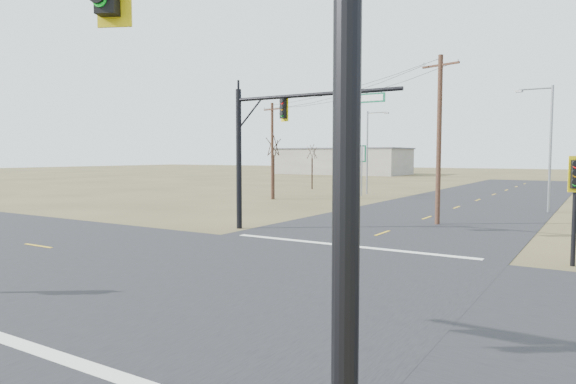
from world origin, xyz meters
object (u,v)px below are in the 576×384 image
at_px(pedestal_signal_ne, 575,185).
at_px(streetlight_c, 369,148).
at_px(bare_tree_a, 273,144).
at_px(bare_tree_b, 312,151).
at_px(highway_sign, 352,159).
at_px(mast_arm_far, 281,128).
at_px(streetlight_a, 548,142).
at_px(utility_pole_far, 272,149).
at_px(mast_arm_near, 132,44).
at_px(utility_pole_near, 439,138).

height_order(pedestal_signal_ne, streetlight_c, streetlight_c).
height_order(bare_tree_a, bare_tree_b, bare_tree_a).
bearing_deg(highway_sign, bare_tree_b, 120.34).
bearing_deg(pedestal_signal_ne, streetlight_c, 100.25).
relative_size(highway_sign, streetlight_c, 0.59).
xyz_separation_m(mast_arm_far, streetlight_a, (11.24, 18.39, -0.47)).
xyz_separation_m(pedestal_signal_ne, bare_tree_a, (-26.00, 19.06, 2.13)).
bearing_deg(streetlight_a, streetlight_c, 176.18).
distance_m(utility_pole_far, bare_tree_a, 0.58).
height_order(mast_arm_near, bare_tree_b, mast_arm_near).
bearing_deg(highway_sign, streetlight_c, 56.53).
bearing_deg(mast_arm_far, streetlight_a, 75.50).
distance_m(utility_pole_far, highway_sign, 9.30).
bearing_deg(utility_pole_far, mast_arm_far, -55.22).
xyz_separation_m(utility_pole_near, highway_sign, (-13.72, 17.62, -1.47)).
distance_m(utility_pole_far, streetlight_a, 23.22).
relative_size(mast_arm_near, highway_sign, 2.23).
height_order(mast_arm_near, streetlight_c, streetlight_c).
height_order(utility_pole_near, bare_tree_b, utility_pole_near).
bearing_deg(highway_sign, pedestal_signal_ne, -72.48).
xyz_separation_m(mast_arm_far, pedestal_signal_ne, (13.97, -1.52, -2.57)).
bearing_deg(mast_arm_near, highway_sign, 86.35).
xyz_separation_m(utility_pole_far, highway_sign, (4.59, 8.03, -0.98)).
distance_m(pedestal_signal_ne, highway_sign, 34.22).
relative_size(mast_arm_far, streetlight_c, 1.09).
bearing_deg(bare_tree_b, bare_tree_a, -75.01).
xyz_separation_m(streetlight_a, bare_tree_a, (-23.27, -0.86, 0.03)).
xyz_separation_m(mast_arm_far, utility_pole_near, (6.37, 7.61, -0.41)).
bearing_deg(bare_tree_a, streetlight_a, 2.12).
xyz_separation_m(mast_arm_near, utility_pole_near, (-2.52, 25.56, -0.58)).
xyz_separation_m(utility_pole_near, utility_pole_far, (-18.31, 9.59, -0.49)).
distance_m(highway_sign, streetlight_c, 3.15).
bearing_deg(streetlight_a, mast_arm_near, -69.26).
xyz_separation_m(pedestal_signal_ne, utility_pole_far, (-25.92, 18.72, 1.66)).
relative_size(mast_arm_far, pedestal_signal_ne, 2.33).
relative_size(mast_arm_far, highway_sign, 1.86).
distance_m(utility_pole_far, bare_tree_b, 15.40).
distance_m(mast_arm_far, utility_pole_near, 9.93).
bearing_deg(mast_arm_near, utility_pole_near, 71.37).
height_order(mast_arm_near, pedestal_signal_ne, mast_arm_near).
bearing_deg(mast_arm_far, bare_tree_b, 133.34).
distance_m(utility_pole_near, highway_sign, 22.38).
xyz_separation_m(highway_sign, bare_tree_b, (-8.57, 6.85, 0.93)).
bearing_deg(highway_sign, utility_pole_far, -140.78).
height_order(utility_pole_far, highway_sign, utility_pole_far).
bearing_deg(mast_arm_near, streetlight_c, 84.49).
xyz_separation_m(mast_arm_near, pedestal_signal_ne, (5.08, 16.43, -2.73)).
bearing_deg(utility_pole_far, pedestal_signal_ne, -35.84).
bearing_deg(streetlight_c, mast_arm_far, -69.89).
xyz_separation_m(pedestal_signal_ne, utility_pole_near, (-7.60, 9.13, 2.15)).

